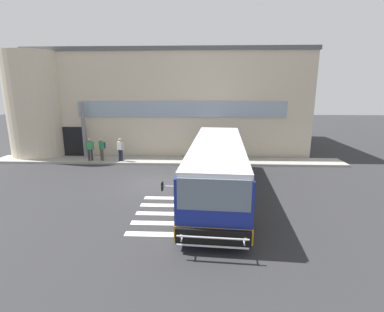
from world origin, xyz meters
name	(u,v)px	position (x,y,z in m)	size (l,w,h in m)	color
ground_plane	(156,183)	(0.00, 0.00, -0.01)	(80.00, 90.00, 0.02)	#2B2B2D
bay_paint_stripes	(186,214)	(2.00, -4.20, 0.00)	(4.40, 3.96, 0.01)	silver
terminal_building	(168,101)	(-0.69, 11.63, 4.14)	(23.54, 13.80, 8.30)	beige
boarding_curb	(167,161)	(0.00, 4.80, 0.07)	(25.74, 2.00, 0.15)	#9E9B93
entry_support_column	(84,130)	(-6.36, 5.40, 2.24)	(0.28, 0.28, 4.18)	slate
bus_main_foreground	(217,169)	(3.42, -1.63, 1.33)	(3.72, 11.75, 2.70)	navy
passenger_near_column	(90,148)	(-5.56, 4.31, 1.08)	(0.56, 0.34, 1.68)	#2D2D33
passenger_by_doorway	(102,148)	(-4.72, 4.43, 1.11)	(0.51, 0.51, 1.68)	#4C4233
passenger_at_curb_edge	(120,148)	(-3.31, 4.31, 1.08)	(0.55, 0.36, 1.68)	#1E2338
safety_bollard_yellow	(187,160)	(1.59, 3.60, 0.45)	(0.18, 0.18, 0.90)	yellow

